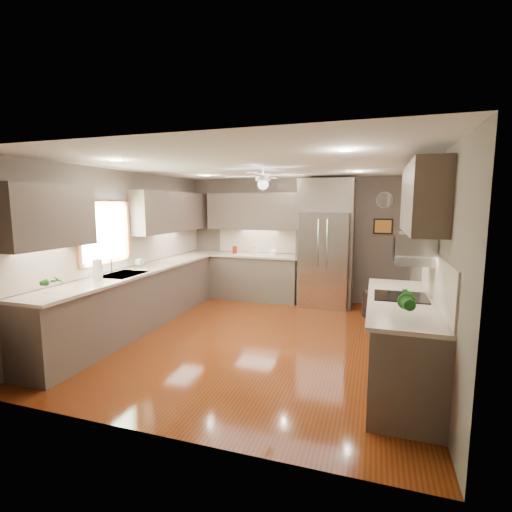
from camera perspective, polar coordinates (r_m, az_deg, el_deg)
The scene contains 26 objects.
floor at distance 5.64m, azimuth 0.14°, elevation -12.47°, with size 5.00×5.00×0.00m, color #531F0B.
ceiling at distance 5.31m, azimuth 0.15°, elevation 13.71°, with size 5.00×5.00×0.00m, color white.
wall_back at distance 7.74m, azimuth 5.79°, elevation 2.59°, with size 4.50×4.50×0.00m, color brown.
wall_front at distance 3.08m, azimuth -14.20°, elevation -5.71°, with size 4.50×4.50×0.00m, color brown.
wall_left at distance 6.38m, azimuth -19.48°, elevation 1.04°, with size 5.00×5.00×0.00m, color brown.
wall_right at distance 5.13m, azimuth 24.87°, elevation -0.83°, with size 5.00×5.00×0.00m, color brown.
canister_a at distance 7.82m, azimuth -3.29°, elevation 0.97°, with size 0.10×0.10×0.15m, color maroon.
canister_c at distance 7.66m, azimuth -0.36°, elevation 0.91°, with size 0.11×0.11×0.19m, color beige.
soap_bottle at distance 6.40m, azimuth -17.27°, elevation -0.77°, with size 0.09×0.09×0.19m, color white.
potted_plant_left at distance 4.94m, azimuth -28.88°, elevation -3.44°, with size 0.14×0.10×0.27m, color #1B5819.
potted_plant_right at distance 3.60m, azimuth 22.19°, elevation -6.33°, with size 0.19×0.15×0.35m, color #1B5819.
bowl at distance 7.56m, azimuth 2.80°, elevation 0.31°, with size 0.20×0.20×0.05m, color beige.
left_run at distance 6.46m, azimuth -16.27°, elevation -5.64°, with size 0.65×4.70×1.45m.
back_run at distance 7.75m, azimuth -0.01°, elevation -3.09°, with size 1.85×0.65×1.45m.
uppers at distance 6.21m, azimuth -4.42°, elevation 7.05°, with size 4.50×4.70×0.95m.
window at distance 5.95m, azimuth -22.30°, elevation 3.34°, with size 0.05×1.12×0.92m.
sink at distance 5.85m, azimuth -19.80°, elevation -2.97°, with size 0.50×0.70×0.32m.
refrigerator at distance 7.29m, azimuth 10.60°, elevation 1.68°, with size 1.06×0.75×2.45m.
right_run at distance 4.50m, azimuth 21.38°, elevation -11.85°, with size 0.70×2.20×1.45m.
microwave at distance 4.53m, azimuth 23.05°, elevation 1.15°, with size 0.43×0.55×0.34m.
ceiling_fan at distance 5.58m, azimuth 1.10°, elevation 11.70°, with size 1.18×1.18×0.32m.
recessed_lights at distance 5.70m, azimuth 1.01°, elevation 13.25°, with size 2.84×3.14×0.01m.
wall_clock at distance 7.52m, azimuth 19.14°, elevation 8.14°, with size 0.30×0.03×0.30m.
framed_print at distance 7.53m, azimuth 18.96°, elevation 4.34°, with size 0.36×0.03×0.30m.
stool at distance 6.74m, azimuth 18.51°, elevation -7.34°, with size 0.57×0.57×0.50m.
paper_towel at distance 5.49m, azimuth -23.18°, elevation -1.99°, with size 0.12×0.12×0.30m.
Camera 1 is at (1.61, -5.03, 1.96)m, focal length 26.00 mm.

